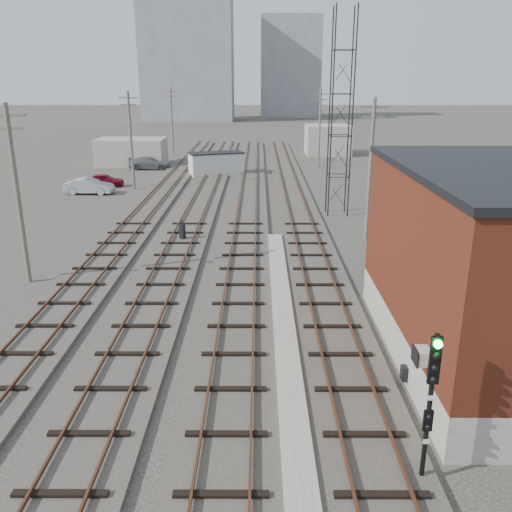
{
  "coord_description": "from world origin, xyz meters",
  "views": [
    {
      "loc": [
        -0.58,
        -6.31,
        10.05
      ],
      "look_at": [
        -0.69,
        17.63,
        2.2
      ],
      "focal_mm": 38.0,
      "sensor_mm": 36.0,
      "label": 1
    }
  ],
  "objects_px": {
    "switch_stand": "(182,232)",
    "car_grey": "(149,163)",
    "car_red": "(104,180)",
    "signal_mast": "(431,398)",
    "car_silver": "(89,186)",
    "site_trailer": "(216,164)"
  },
  "relations": [
    {
      "from": "car_red",
      "to": "car_silver",
      "type": "relative_size",
      "value": 0.86
    },
    {
      "from": "car_silver",
      "to": "signal_mast",
      "type": "bearing_deg",
      "value": -149.76
    },
    {
      "from": "car_red",
      "to": "car_silver",
      "type": "distance_m",
      "value": 3.5
    },
    {
      "from": "car_red",
      "to": "car_grey",
      "type": "xyz_separation_m",
      "value": [
        2.31,
        10.84,
        0.06
      ]
    },
    {
      "from": "switch_stand",
      "to": "site_trailer",
      "type": "bearing_deg",
      "value": 113.88
    },
    {
      "from": "switch_stand",
      "to": "car_grey",
      "type": "bearing_deg",
      "value": 129.4
    },
    {
      "from": "signal_mast",
      "to": "car_silver",
      "type": "relative_size",
      "value": 0.97
    },
    {
      "from": "switch_stand",
      "to": "car_red",
      "type": "distance_m",
      "value": 21.26
    },
    {
      "from": "signal_mast",
      "to": "site_trailer",
      "type": "height_order",
      "value": "signal_mast"
    },
    {
      "from": "signal_mast",
      "to": "site_trailer",
      "type": "bearing_deg",
      "value": 100.61
    },
    {
      "from": "signal_mast",
      "to": "car_silver",
      "type": "height_order",
      "value": "signal_mast"
    },
    {
      "from": "site_trailer",
      "to": "car_grey",
      "type": "height_order",
      "value": "site_trailer"
    },
    {
      "from": "switch_stand",
      "to": "car_red",
      "type": "bearing_deg",
      "value": 143.04
    },
    {
      "from": "signal_mast",
      "to": "switch_stand",
      "type": "height_order",
      "value": "signal_mast"
    },
    {
      "from": "car_red",
      "to": "switch_stand",
      "type": "bearing_deg",
      "value": -159.25
    },
    {
      "from": "car_grey",
      "to": "car_red",
      "type": "bearing_deg",
      "value": 167.66
    },
    {
      "from": "signal_mast",
      "to": "car_red",
      "type": "relative_size",
      "value": 1.13
    },
    {
      "from": "switch_stand",
      "to": "car_grey",
      "type": "xyz_separation_m",
      "value": [
        -7.83,
        29.52,
        0.07
      ]
    },
    {
      "from": "signal_mast",
      "to": "car_red",
      "type": "bearing_deg",
      "value": 115.42
    },
    {
      "from": "car_silver",
      "to": "car_grey",
      "type": "relative_size",
      "value": 0.91
    },
    {
      "from": "signal_mast",
      "to": "switch_stand",
      "type": "xyz_separation_m",
      "value": [
        -9.2,
        22.01,
        -1.91
      ]
    },
    {
      "from": "signal_mast",
      "to": "car_grey",
      "type": "relative_size",
      "value": 0.88
    }
  ]
}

